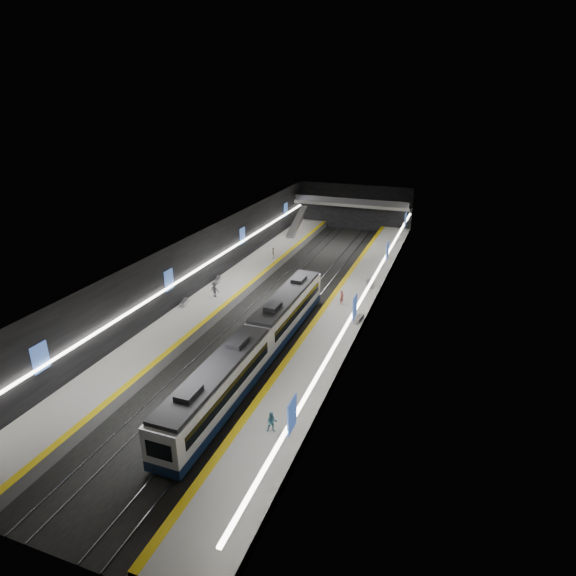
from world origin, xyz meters
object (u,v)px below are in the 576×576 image
at_px(bench_left_far, 218,280).
at_px(passenger_right_b, 272,422).
at_px(train, 257,343).
at_px(bench_left_near, 184,302).
at_px(bench_right_far, 370,284).
at_px(bench_right_near, 359,319).
at_px(passenger_right_a, 342,297).
at_px(escalator, 297,222).
at_px(passenger_left_b, 215,289).
at_px(passenger_left_a, 273,253).

height_order(bench_left_far, passenger_right_b, passenger_right_b).
relative_size(train, bench_left_near, 16.77).
relative_size(bench_right_far, passenger_right_b, 1.34).
distance_m(bench_right_near, passenger_right_b, 19.22).
bearing_deg(passenger_right_a, escalator, 45.64).
xyz_separation_m(train, passenger_right_b, (5.19, -9.36, -0.43)).
bearing_deg(bench_left_near, passenger_left_b, 40.51).
distance_m(bench_right_far, passenger_left_b, 18.61).
bearing_deg(bench_right_near, passenger_right_b, -87.51).
bearing_deg(escalator, passenger_right_a, -61.26).
relative_size(bench_left_far, passenger_right_a, 1.14).
bearing_deg(train, bench_left_near, 148.70).
height_order(escalator, bench_right_near, escalator).
bearing_deg(passenger_left_a, escalator, 164.30).
bearing_deg(passenger_left_b, bench_right_far, -137.84).
xyz_separation_m(passenger_left_a, passenger_left_b, (-1.14, -15.08, 0.11)).
distance_m(bench_left_near, passenger_left_a, 18.49).
bearing_deg(passenger_right_b, passenger_left_b, 103.95).
relative_size(train, bench_right_far, 14.60).
height_order(bench_left_near, passenger_right_a, passenger_right_a).
relative_size(escalator, bench_right_near, 4.14).
height_order(bench_left_near, bench_right_near, bench_right_near).
xyz_separation_m(bench_left_near, passenger_right_a, (16.29, 6.10, 0.57)).
relative_size(train, passenger_right_b, 19.49).
height_order(bench_left_near, passenger_right_b, passenger_right_b).
relative_size(escalator, passenger_left_a, 5.07).
relative_size(bench_right_far, passenger_right_a, 1.30).
bearing_deg(passenger_left_a, passenger_right_a, 25.98).
xyz_separation_m(train, bench_left_far, (-11.85, 14.83, -0.98)).
xyz_separation_m(passenger_right_b, passenger_left_a, (-13.87, 34.84, 0.02)).
bearing_deg(bench_left_near, bench_right_far, 20.12).
bearing_deg(bench_left_near, bench_left_far, 74.28).
distance_m(bench_left_far, passenger_left_a, 11.12).
distance_m(bench_left_near, bench_left_far, 7.54).
height_order(bench_left_near, passenger_left_b, passenger_left_b).
height_order(train, passenger_left_a, train).
xyz_separation_m(bench_right_far, passenger_right_a, (-1.89, -6.48, 0.54)).
relative_size(passenger_right_a, passenger_left_a, 1.00).
bearing_deg(escalator, passenger_right_b, -72.72).
relative_size(bench_right_far, passenger_left_a, 1.30).
bearing_deg(passenger_left_a, train, -2.24).
relative_size(bench_right_near, passenger_left_a, 1.22).
height_order(bench_right_far, passenger_right_b, passenger_right_b).
bearing_deg(passenger_right_a, passenger_right_b, -160.85).
xyz_separation_m(bench_right_far, passenger_left_a, (-14.87, 5.61, 0.54)).
height_order(train, passenger_right_a, train).
relative_size(train, passenger_right_a, 19.00).
height_order(bench_right_far, passenger_left_b, passenger_left_b).
bearing_deg(passenger_left_b, escalator, -78.10).
bearing_deg(passenger_right_a, train, 179.13).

